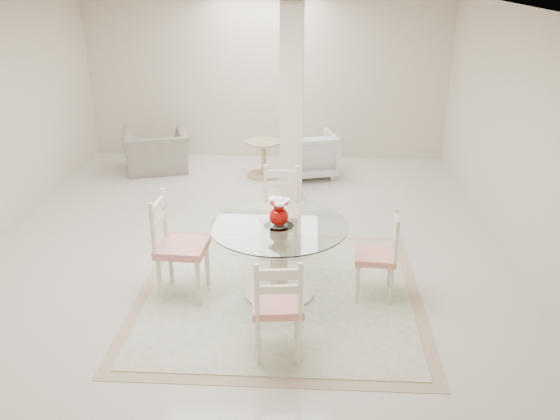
# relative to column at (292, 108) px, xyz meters

# --- Properties ---
(ground) EXTENTS (7.00, 7.00, 0.00)m
(ground) POSITION_rel_column_xyz_m (-0.50, -1.30, -1.35)
(ground) COLOR beige
(ground) RESTS_ON ground
(room_shell) EXTENTS (6.02, 7.02, 2.71)m
(room_shell) POSITION_rel_column_xyz_m (-0.50, -1.30, 0.51)
(room_shell) COLOR beige
(room_shell) RESTS_ON ground
(column) EXTENTS (0.30, 0.30, 2.70)m
(column) POSITION_rel_column_xyz_m (0.00, 0.00, 0.00)
(column) COLOR beige
(column) RESTS_ON ground
(area_rug) EXTENTS (2.86, 2.86, 0.02)m
(area_rug) POSITION_rel_column_xyz_m (-0.02, -2.48, -1.34)
(area_rug) COLOR tan
(area_rug) RESTS_ON ground
(dining_table) EXTENTS (1.34, 1.34, 0.78)m
(dining_table) POSITION_rel_column_xyz_m (-0.02, -2.48, -0.95)
(dining_table) COLOR beige
(dining_table) RESTS_ON ground
(red_vase) EXTENTS (0.22, 0.20, 0.29)m
(red_vase) POSITION_rel_column_xyz_m (-0.02, -2.48, -0.43)
(red_vase) COLOR #A10804
(red_vase) RESTS_ON dining_table
(dining_chair_east) EXTENTS (0.43, 0.42, 0.99)m
(dining_chair_east) POSITION_rel_column_xyz_m (0.99, -2.44, -0.83)
(dining_chair_east) COLOR #EEE1C3
(dining_chair_east) RESTS_ON ground
(dining_chair_north) EXTENTS (0.45, 0.45, 1.10)m
(dining_chair_north) POSITION_rel_column_xyz_m (-0.07, -1.46, -0.77)
(dining_chair_north) COLOR beige
(dining_chair_north) RESTS_ON ground
(dining_chair_west) EXTENTS (0.50, 0.50, 1.17)m
(dining_chair_west) POSITION_rel_column_xyz_m (-1.05, -2.52, -0.73)
(dining_chair_west) COLOR #F3E5C8
(dining_chair_west) RESTS_ON ground
(dining_chair_south) EXTENTS (0.47, 0.47, 1.05)m
(dining_chair_south) POSITION_rel_column_xyz_m (0.03, -3.49, -0.79)
(dining_chair_south) COLOR #F7EDCB
(dining_chair_south) RESTS_ON ground
(recliner_taupe) EXTENTS (1.20, 1.12, 0.65)m
(recliner_taupe) POSITION_rel_column_xyz_m (-2.21, 1.31, -1.02)
(recliner_taupe) COLOR gray
(recliner_taupe) RESTS_ON ground
(armchair_white) EXTENTS (0.94, 0.95, 0.70)m
(armchair_white) POSITION_rel_column_xyz_m (0.24, 1.21, -1.00)
(armchair_white) COLOR white
(armchair_white) RESTS_ON ground
(side_table) EXTENTS (0.54, 0.54, 0.57)m
(side_table) POSITION_rel_column_xyz_m (-0.47, 1.16, -1.09)
(side_table) COLOR tan
(side_table) RESTS_ON ground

